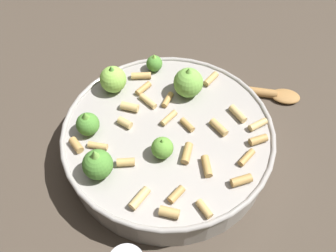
% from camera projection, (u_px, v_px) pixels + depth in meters
% --- Properties ---
extents(ground_plane, '(2.40, 2.40, 0.00)m').
position_uv_depth(ground_plane, '(168.00, 151.00, 0.60)').
color(ground_plane, '#42382D').
extents(cooking_pan, '(0.32, 0.32, 0.11)m').
position_uv_depth(cooking_pan, '(167.00, 138.00, 0.57)').
color(cooking_pan, '#9E9993').
rests_on(cooking_pan, ground).
extents(wooden_spoon, '(0.18, 0.20, 0.02)m').
position_uv_depth(wooden_spoon, '(240.00, 90.00, 0.67)').
color(wooden_spoon, '#9E703D').
rests_on(wooden_spoon, ground).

